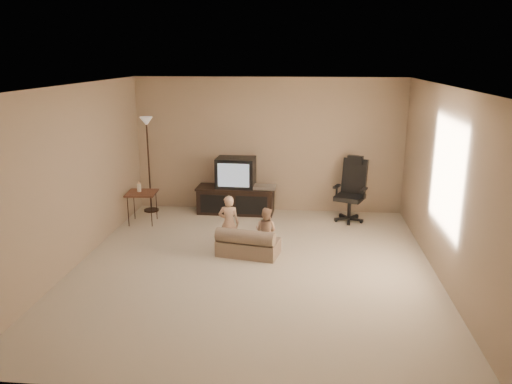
{
  "coord_description": "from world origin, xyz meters",
  "views": [
    {
      "loc": [
        0.67,
        -6.43,
        2.88
      ],
      "look_at": [
        -0.02,
        0.6,
        0.94
      ],
      "focal_mm": 35.0,
      "sensor_mm": 36.0,
      "label": 1
    }
  ],
  "objects_px": {
    "side_table": "(141,193)",
    "child_sofa": "(248,244)",
    "toddler_left": "(229,223)",
    "toddler_right": "(266,231)",
    "floor_lamp": "(148,143)",
    "office_chair": "(351,198)",
    "tv_stand": "(236,190)"
  },
  "relations": [
    {
      "from": "office_chair",
      "to": "side_table",
      "type": "bearing_deg",
      "value": -149.37
    },
    {
      "from": "side_table",
      "to": "toddler_left",
      "type": "bearing_deg",
      "value": -33.36
    },
    {
      "from": "toddler_left",
      "to": "toddler_right",
      "type": "height_order",
      "value": "toddler_left"
    },
    {
      "from": "toddler_left",
      "to": "side_table",
      "type": "bearing_deg",
      "value": -33.3
    },
    {
      "from": "tv_stand",
      "to": "toddler_left",
      "type": "height_order",
      "value": "tv_stand"
    },
    {
      "from": "floor_lamp",
      "to": "child_sofa",
      "type": "distance_m",
      "value": 3.1
    },
    {
      "from": "floor_lamp",
      "to": "office_chair",
      "type": "bearing_deg",
      "value": -2.77
    },
    {
      "from": "tv_stand",
      "to": "side_table",
      "type": "distance_m",
      "value": 1.74
    },
    {
      "from": "tv_stand",
      "to": "office_chair",
      "type": "bearing_deg",
      "value": -4.46
    },
    {
      "from": "toddler_left",
      "to": "toddler_right",
      "type": "xyz_separation_m",
      "value": [
        0.57,
        -0.09,
        -0.07
      ]
    },
    {
      "from": "child_sofa",
      "to": "toddler_left",
      "type": "bearing_deg",
      "value": 159.92
    },
    {
      "from": "tv_stand",
      "to": "child_sofa",
      "type": "bearing_deg",
      "value": -75.6
    },
    {
      "from": "tv_stand",
      "to": "floor_lamp",
      "type": "height_order",
      "value": "floor_lamp"
    },
    {
      "from": "side_table",
      "to": "toddler_left",
      "type": "xyz_separation_m",
      "value": [
        1.72,
        -1.13,
        -0.11
      ]
    },
    {
      "from": "toddler_left",
      "to": "toddler_right",
      "type": "relative_size",
      "value": 1.2
    },
    {
      "from": "side_table",
      "to": "floor_lamp",
      "type": "height_order",
      "value": "floor_lamp"
    },
    {
      "from": "side_table",
      "to": "toddler_right",
      "type": "relative_size",
      "value": 1.05
    },
    {
      "from": "tv_stand",
      "to": "floor_lamp",
      "type": "relative_size",
      "value": 0.83
    },
    {
      "from": "side_table",
      "to": "child_sofa",
      "type": "relative_size",
      "value": 0.78
    },
    {
      "from": "toddler_left",
      "to": "tv_stand",
      "type": "bearing_deg",
      "value": -85.49
    },
    {
      "from": "child_sofa",
      "to": "toddler_left",
      "type": "height_order",
      "value": "toddler_left"
    },
    {
      "from": "office_chair",
      "to": "toddler_left",
      "type": "distance_m",
      "value": 2.55
    },
    {
      "from": "office_chair",
      "to": "child_sofa",
      "type": "xyz_separation_m",
      "value": [
        -1.65,
        -1.82,
        -0.24
      ]
    },
    {
      "from": "toddler_left",
      "to": "floor_lamp",
      "type": "bearing_deg",
      "value": -45.54
    },
    {
      "from": "office_chair",
      "to": "side_table",
      "type": "xyz_separation_m",
      "value": [
        -3.68,
        -0.5,
        0.13
      ]
    },
    {
      "from": "child_sofa",
      "to": "toddler_right",
      "type": "distance_m",
      "value": 0.33
    },
    {
      "from": "tv_stand",
      "to": "toddler_right",
      "type": "distance_m",
      "value": 2.09
    },
    {
      "from": "tv_stand",
      "to": "child_sofa",
      "type": "height_order",
      "value": "tv_stand"
    },
    {
      "from": "toddler_right",
      "to": "tv_stand",
      "type": "bearing_deg",
      "value": -46.15
    },
    {
      "from": "child_sofa",
      "to": "toddler_right",
      "type": "xyz_separation_m",
      "value": [
        0.26,
        0.1,
        0.18
      ]
    },
    {
      "from": "floor_lamp",
      "to": "toddler_left",
      "type": "relative_size",
      "value": 2.07
    },
    {
      "from": "floor_lamp",
      "to": "side_table",
      "type": "bearing_deg",
      "value": -84.98
    }
  ]
}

